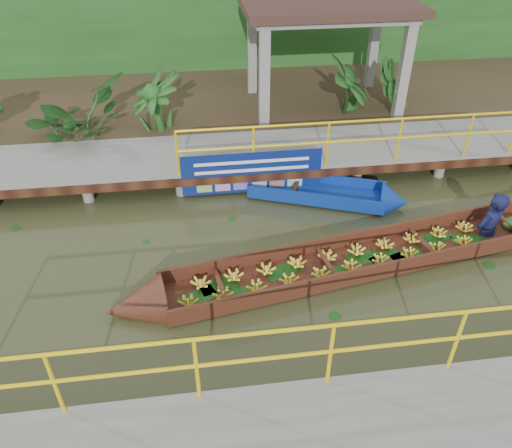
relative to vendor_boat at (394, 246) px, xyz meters
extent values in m
plane|color=#30351A|center=(-2.86, 0.06, -0.26)|extent=(80.00, 80.00, 0.00)
cube|color=#34291A|center=(-2.86, 7.56, -0.03)|extent=(30.00, 8.00, 0.45)
cube|color=slate|center=(-2.86, 3.56, 0.24)|extent=(16.00, 2.00, 0.15)
cube|color=black|center=(-2.86, 2.56, 0.16)|extent=(16.00, 0.12, 0.18)
cylinder|color=yellow|center=(-0.11, 2.61, 1.32)|extent=(7.50, 0.05, 0.05)
cylinder|color=yellow|center=(-0.11, 2.61, 0.87)|extent=(7.50, 0.05, 0.05)
cylinder|color=yellow|center=(-0.11, 2.61, 0.82)|extent=(0.05, 0.05, 1.00)
cylinder|color=slate|center=(-6.86, 2.76, -0.04)|extent=(0.24, 0.24, 0.55)
cylinder|color=slate|center=(-6.86, 4.36, -0.04)|extent=(0.24, 0.24, 0.55)
cylinder|color=slate|center=(-4.86, 2.76, -0.04)|extent=(0.24, 0.24, 0.55)
cylinder|color=slate|center=(-4.86, 4.36, -0.04)|extent=(0.24, 0.24, 0.55)
cylinder|color=slate|center=(-2.86, 2.76, -0.04)|extent=(0.24, 0.24, 0.55)
cylinder|color=slate|center=(-2.86, 4.36, -0.04)|extent=(0.24, 0.24, 0.55)
cylinder|color=slate|center=(-0.86, 2.76, -0.04)|extent=(0.24, 0.24, 0.55)
cylinder|color=slate|center=(-0.86, 4.36, -0.04)|extent=(0.24, 0.24, 0.55)
cylinder|color=slate|center=(1.14, 2.76, -0.04)|extent=(0.24, 0.24, 0.55)
cylinder|color=slate|center=(1.14, 4.36, -0.04)|extent=(0.24, 0.24, 0.55)
cylinder|color=slate|center=(3.14, 2.76, -0.04)|extent=(0.24, 0.24, 0.55)
cylinder|color=slate|center=(3.14, 4.36, -0.04)|extent=(0.24, 0.24, 0.55)
cylinder|color=slate|center=(-2.86, 2.76, -0.04)|extent=(0.24, 0.24, 0.55)
cylinder|color=yellow|center=(-1.86, -2.99, 1.39)|extent=(10.00, 0.05, 0.05)
cylinder|color=yellow|center=(-1.86, -2.99, 0.94)|extent=(10.00, 0.05, 0.05)
cylinder|color=yellow|center=(-1.86, -2.99, 0.89)|extent=(0.05, 0.05, 1.00)
cube|color=slate|center=(-1.66, 5.16, 1.34)|extent=(0.25, 0.25, 2.80)
cube|color=slate|center=(1.94, 5.16, 1.34)|extent=(0.25, 0.25, 2.80)
cube|color=slate|center=(-1.66, 7.56, 1.34)|extent=(0.25, 0.25, 2.80)
cube|color=slate|center=(1.94, 7.56, 1.34)|extent=(0.25, 0.25, 2.80)
cube|color=slate|center=(0.14, 6.36, 2.64)|extent=(4.00, 2.60, 0.12)
cube|color=#38221C|center=(0.14, 6.36, 2.84)|extent=(4.40, 3.00, 0.20)
cube|color=#194114|center=(-2.86, 10.06, 1.74)|extent=(30.00, 0.80, 4.00)
cube|color=#37170F|center=(-0.36, -0.06, -0.20)|extent=(7.86, 2.32, 0.06)
cube|color=#37170F|center=(-0.44, 0.42, -0.06)|extent=(7.70, 1.42, 0.33)
cube|color=#37170F|center=(-0.27, -0.54, -0.06)|extent=(7.70, 1.42, 0.33)
cone|color=#37170F|center=(-4.64, -0.82, -0.12)|extent=(1.12, 1.09, 0.94)
imported|color=#0E1233|center=(2.04, 0.36, 0.73)|extent=(0.77, 0.65, 1.80)
cube|color=navy|center=(-0.91, 2.20, -0.16)|extent=(3.00, 1.86, 0.10)
cube|color=navy|center=(-0.76, 2.60, -0.05)|extent=(2.70, 1.11, 0.29)
cube|color=navy|center=(-1.07, 1.80, -0.05)|extent=(2.70, 1.11, 0.29)
cube|color=navy|center=(-2.25, 2.73, -0.05)|extent=(0.37, 0.83, 0.29)
cone|color=navy|center=(0.61, 1.60, -0.11)|extent=(0.83, 0.96, 0.81)
cube|color=black|center=(-1.36, 2.37, -0.01)|extent=(0.41, 0.84, 0.05)
cube|color=navy|center=(-2.31, 2.54, 0.29)|extent=(3.04, 0.03, 0.95)
cube|color=white|center=(-2.31, 2.52, 0.56)|extent=(2.47, 0.01, 0.07)
cube|color=white|center=(-2.31, 2.52, 0.36)|extent=(2.47, 0.01, 0.07)
imported|color=#194114|center=(-6.36, 5.36, 0.88)|extent=(1.11, 1.11, 1.39)
imported|color=#194114|center=(-4.36, 5.36, 0.88)|extent=(1.11, 1.11, 1.39)
imported|color=#194114|center=(0.64, 5.36, 0.88)|extent=(1.11, 1.11, 1.39)
imported|color=#194114|center=(2.14, 5.36, 0.88)|extent=(1.11, 1.11, 1.39)
camera|label=1|loc=(-3.47, -6.79, 5.63)|focal=35.00mm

